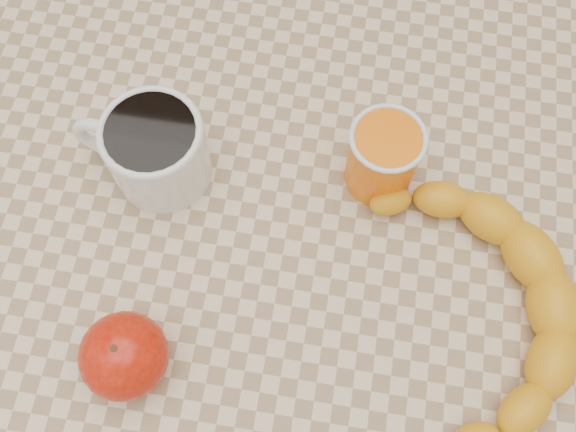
# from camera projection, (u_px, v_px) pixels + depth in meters

# --- Properties ---
(ground) EXTENTS (3.00, 3.00, 0.00)m
(ground) POSITION_uv_depth(u_px,v_px,m) (288.00, 356.00, 1.33)
(ground) COLOR tan
(ground) RESTS_ON ground
(table) EXTENTS (0.80, 0.80, 0.75)m
(table) POSITION_uv_depth(u_px,v_px,m) (288.00, 252.00, 0.71)
(table) COLOR #C9B28E
(table) RESTS_ON ground
(coffee_mug) EXTENTS (0.14, 0.11, 0.08)m
(coffee_mug) POSITION_uv_depth(u_px,v_px,m) (154.00, 149.00, 0.61)
(coffee_mug) COLOR silver
(coffee_mug) RESTS_ON table
(orange_juice_glass) EXTENTS (0.07, 0.07, 0.08)m
(orange_juice_glass) POSITION_uv_depth(u_px,v_px,m) (383.00, 157.00, 0.61)
(orange_juice_glass) COLOR #EA6307
(orange_juice_glass) RESTS_ON table
(apple) EXTENTS (0.08, 0.08, 0.07)m
(apple) POSITION_uv_depth(u_px,v_px,m) (124.00, 356.00, 0.55)
(apple) COLOR #930D04
(apple) RESTS_ON table
(banana) EXTENTS (0.35, 0.40, 0.05)m
(banana) POSITION_uv_depth(u_px,v_px,m) (482.00, 305.00, 0.58)
(banana) COLOR orange
(banana) RESTS_ON table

